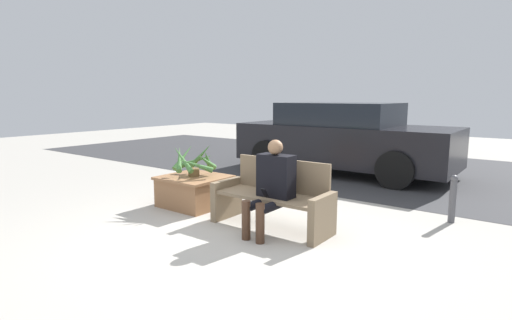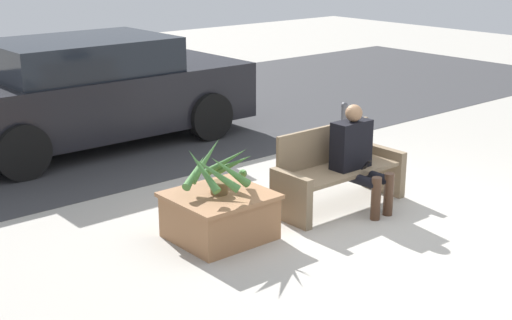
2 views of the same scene
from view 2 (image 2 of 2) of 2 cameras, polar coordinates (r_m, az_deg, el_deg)
name	(u,v)px [view 2 (image 2 of 2)]	position (r m, az deg, el deg)	size (l,w,h in m)	color
ground_plane	(370,225)	(7.45, 9.12, -5.14)	(30.00, 30.00, 0.00)	#ADA89E
road_surface	(107,123)	(11.62, -11.81, 2.88)	(20.00, 6.00, 0.01)	#38383A
bench	(337,171)	(7.82, 6.46, -0.91)	(1.55, 0.56, 0.86)	#7A664C
person_seated	(357,153)	(7.70, 8.11, 0.53)	(0.45, 0.63, 1.14)	black
planter_box	(220,214)	(6.97, -2.93, -4.33)	(0.93, 0.87, 0.46)	#936642
potted_plant	(219,170)	(6.83, -2.97, -0.81)	(0.75, 0.75, 0.51)	brown
parked_car	(89,92)	(10.31, -13.18, 5.30)	(4.56, 1.98, 1.52)	black
bollard_post	(344,123)	(10.12, 7.04, 2.93)	(0.09, 0.09, 0.64)	#4C4C51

